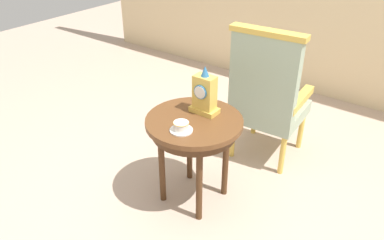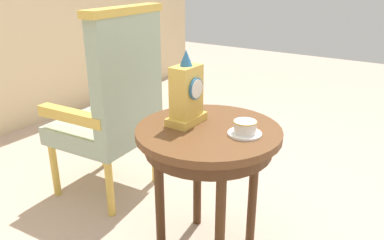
{
  "view_description": "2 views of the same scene",
  "coord_description": "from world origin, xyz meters",
  "px_view_note": "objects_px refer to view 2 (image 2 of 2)",
  "views": [
    {
      "loc": [
        1.25,
        -1.76,
        1.92
      ],
      "look_at": [
        -0.06,
        0.0,
        0.64
      ],
      "focal_mm": 35.69,
      "sensor_mm": 36.0,
      "label": 1
    },
    {
      "loc": [
        -1.38,
        -0.82,
        1.31
      ],
      "look_at": [
        0.0,
        0.1,
        0.66
      ],
      "focal_mm": 35.88,
      "sensor_mm": 36.0,
      "label": 2
    }
  ],
  "objects_px": {
    "side_table": "(208,145)",
    "armchair": "(114,103)",
    "teacup_left": "(245,128)",
    "mantel_clock": "(187,95)"
  },
  "relations": [
    {
      "from": "side_table",
      "to": "mantel_clock",
      "type": "height_order",
      "value": "mantel_clock"
    },
    {
      "from": "teacup_left",
      "to": "armchair",
      "type": "distance_m",
      "value": 0.92
    },
    {
      "from": "side_table",
      "to": "teacup_left",
      "type": "distance_m",
      "value": 0.2
    },
    {
      "from": "teacup_left",
      "to": "armchair",
      "type": "height_order",
      "value": "armchair"
    },
    {
      "from": "teacup_left",
      "to": "mantel_clock",
      "type": "relative_size",
      "value": 0.43
    },
    {
      "from": "teacup_left",
      "to": "side_table",
      "type": "bearing_deg",
      "value": 97.45
    },
    {
      "from": "armchair",
      "to": "side_table",
      "type": "bearing_deg",
      "value": -102.47
    },
    {
      "from": "side_table",
      "to": "teacup_left",
      "type": "height_order",
      "value": "teacup_left"
    },
    {
      "from": "side_table",
      "to": "armchair",
      "type": "height_order",
      "value": "armchair"
    },
    {
      "from": "teacup_left",
      "to": "mantel_clock",
      "type": "height_order",
      "value": "mantel_clock"
    }
  ]
}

